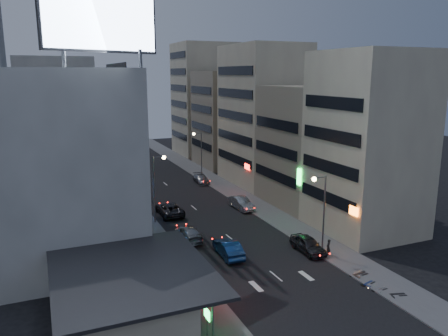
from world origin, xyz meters
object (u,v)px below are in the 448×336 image
parked_car_right_near (308,244)px  parked_car_right_mid (241,203)px  scooter_black_a (404,286)px  scooter_blue (371,275)px  scooter_silver_a (384,281)px  scooter_black_b (364,265)px  road_car_blue (228,248)px  person (328,247)px  scooter_silver_b (361,264)px  road_car_silver (189,233)px  parked_car_right_far (201,179)px  parked_car_left (170,209)px

parked_car_right_near → parked_car_right_mid: parked_car_right_near is taller
scooter_black_a → scooter_blue: size_ratio=1.10×
scooter_silver_a → scooter_black_b: (0.38, 2.93, 0.12)m
parked_car_right_mid → scooter_black_b: size_ratio=2.41×
road_car_blue → person: 9.78m
person → scooter_black_b: bearing=69.3°
parked_car_right_near → scooter_blue: bearing=-77.9°
parked_car_right_mid → person: size_ratio=2.96×
scooter_silver_b → road_car_silver: bearing=24.5°
parked_car_right_far → road_car_blue: size_ratio=0.95×
parked_car_right_far → person: 32.54m
parked_car_right_near → parked_car_right_far: 30.83m
parked_car_left → scooter_black_a: size_ratio=3.08×
scooter_black_a → scooter_silver_b: bearing=19.9°
scooter_black_b → scooter_black_a: bearing=179.1°
parked_car_right_near → road_car_blue: (-7.74, 2.23, 0.01)m
parked_car_right_mid → road_car_blue: road_car_blue is taller
road_car_blue → scooter_silver_a: size_ratio=3.09×
parked_car_right_far → scooter_silver_b: 36.41m
person → scooter_silver_a: person is taller
parked_car_left → road_car_silver: parked_car_left is taller
scooter_silver_b → parked_car_left: bearing=10.0°
scooter_silver_b → scooter_black_a: bearing=166.7°
scooter_silver_b → parked_car_right_mid: bearing=-11.7°
road_car_blue → scooter_silver_b: 12.46m
parked_car_right_mid → scooter_blue: bearing=-89.3°
parked_car_right_mid → parked_car_right_far: (0.00, 15.21, -0.11)m
parked_car_right_near → scooter_black_a: (2.35, -10.33, -0.12)m
scooter_blue → scooter_silver_b: 2.09m
parked_car_left → parked_car_right_far: 16.91m
parked_car_right_mid → scooter_silver_b: (2.02, -21.15, -0.13)m
scooter_black_a → scooter_black_b: size_ratio=0.92×
parked_car_left → scooter_black_b: size_ratio=2.85×
person → scooter_silver_b: bearing=70.8°
road_car_silver → scooter_silver_a: size_ratio=3.19×
parked_car_right_near → scooter_black_a: bearing=-75.8°
parked_car_left → scooter_blue: parked_car_left is taller
scooter_silver_a → scooter_silver_b: size_ratio=0.90×
person → scooter_silver_b: size_ratio=0.92×
road_car_blue → parked_car_right_far: bearing=-101.6°
scooter_blue → person: bearing=-13.5°
road_car_silver → scooter_silver_a: road_car_silver is taller
scooter_blue → parked_car_right_far: bearing=-13.3°
road_car_blue → road_car_silver: (-2.17, 5.66, -0.07)m
parked_car_right_mid → parked_car_right_near: bearing=-92.8°
person → road_car_silver: bearing=-71.4°
parked_car_right_near → parked_car_right_far: bearing=91.4°
parked_car_right_mid → parked_car_left: (-9.46, 1.19, -0.00)m
scooter_blue → road_car_blue: bearing=27.7°
scooter_blue → scooter_black_b: bearing=-35.0°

